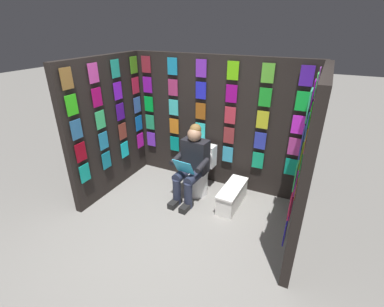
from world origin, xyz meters
name	(u,v)px	position (x,y,z in m)	size (l,w,h in m)	color
ground_plane	(164,243)	(0.00, 0.00, 0.00)	(30.00, 30.00, 0.00)	gray
display_wall_back	(216,123)	(0.00, -1.72, 1.06)	(2.92, 0.14, 2.10)	black
display_wall_left	(308,165)	(-1.46, -0.84, 1.06)	(0.14, 1.67, 2.10)	black
display_wall_right	(108,127)	(1.46, -0.84, 1.06)	(0.14, 1.67, 2.10)	black
toilet	(198,173)	(0.12, -1.29, 0.33)	(0.42, 0.57, 0.77)	white
person_reading	(191,164)	(0.13, -1.07, 0.60)	(0.55, 0.71, 1.19)	black
comic_longbox_near	(232,196)	(-0.51, -1.15, 0.16)	(0.29, 0.74, 0.32)	white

